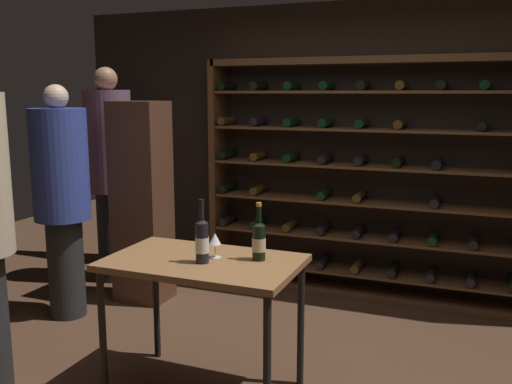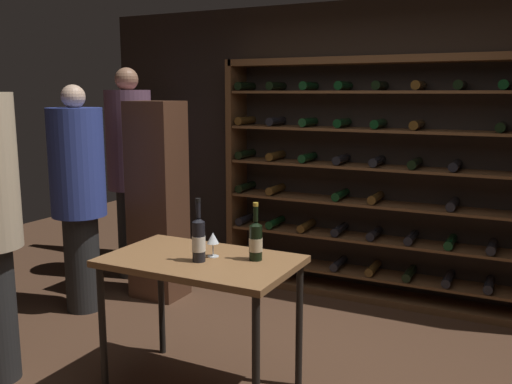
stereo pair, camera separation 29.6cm
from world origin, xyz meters
name	(u,v)px [view 2 (the right image)]	position (x,y,z in m)	size (l,w,h in m)	color
back_wall	(373,150)	(0.00, 2.07, 1.31)	(5.58, 0.10, 2.62)	black
wine_rack	(395,183)	(0.26, 1.86, 1.07)	(3.15, 0.32, 2.13)	brown
tasting_table	(201,272)	(-0.43, -0.16, 0.76)	(1.14, 0.70, 0.85)	brown
person_guest_plum_blouse	(130,163)	(-2.24, 1.42, 1.14)	(0.44, 0.44, 2.06)	#272727
person_host_in_suit	(78,189)	(-2.04, 0.51, 1.05)	(0.45, 0.45, 1.89)	black
display_cabinet	(158,201)	(-1.66, 1.08, 0.88)	(0.44, 0.36, 1.76)	#4C2D1E
wine_bottle_green_slim	(199,239)	(-0.40, -0.22, 0.98)	(0.08, 0.08, 0.38)	black
wine_bottle_gold_foil	(256,240)	(-0.12, -0.05, 0.97)	(0.08, 0.08, 0.35)	black
wine_glass_stemmed_right	(213,239)	(-0.38, -0.10, 0.96)	(0.07, 0.07, 0.15)	silver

